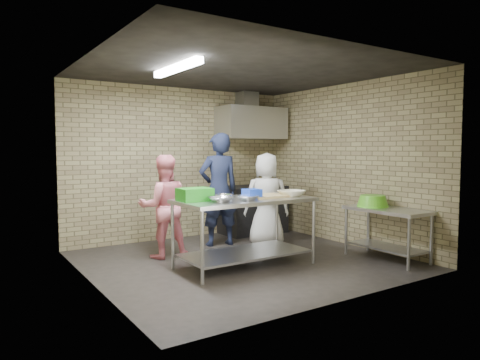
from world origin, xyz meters
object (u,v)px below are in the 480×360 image
object	(u,v)px
green_basin	(373,201)
woman_white	(267,200)
man_navy	(219,189)
stove	(253,209)
side_counter	(387,234)
blue_tub	(252,194)
bottle_green	(265,129)
bottle_red	(248,127)
woman_pink	(164,206)
green_crate	(195,195)
prep_table	(245,232)

from	to	relation	value
green_basin	woman_white	distance (m)	1.70
man_navy	woman_white	size ratio (longest dim) A/B	1.21
stove	man_navy	size ratio (longest dim) A/B	0.64
stove	side_counter	bearing A→B (deg)	-80.71
blue_tub	green_basin	distance (m)	1.93
side_counter	bottle_green	world-z (taller)	bottle_green
stove	bottle_red	size ratio (longest dim) A/B	6.67
blue_tub	woman_pink	size ratio (longest dim) A/B	0.14
green_crate	woman_white	xyz separation A→B (m)	(1.72, 0.74, -0.25)
prep_table	woman_pink	distance (m)	1.32
prep_table	side_counter	distance (m)	2.10
stove	green_basin	bearing A→B (deg)	-80.24
bottle_green	woman_white	bearing A→B (deg)	-125.16
green_crate	bottle_green	xyz separation A→B (m)	(2.63, 2.04, 1.00)
stove	woman_white	xyz separation A→B (m)	(-0.46, -1.06, 0.32)
woman_pink	blue_tub	bearing A→B (deg)	136.73
stove	green_basin	distance (m)	2.57
bottle_red	woman_white	distance (m)	1.88
bottle_green	woman_white	world-z (taller)	bottle_green
prep_table	bottle_red	bearing A→B (deg)	54.65
stove	green_crate	world-z (taller)	green_crate
bottle_red	stove	bearing A→B (deg)	-101.77
prep_table	green_basin	xyz separation A→B (m)	(1.91, -0.58, 0.37)
prep_table	man_navy	world-z (taller)	man_navy
prep_table	woman_pink	bearing A→B (deg)	124.72
prep_table	woman_white	bearing A→B (deg)	40.21
stove	blue_tub	bearing A→B (deg)	-125.34
side_counter	man_navy	size ratio (longest dim) A/B	0.64
bottle_red	woman_pink	xyz separation A→B (m)	(-2.26, -1.10, -1.27)
green_basin	man_navy	bearing A→B (deg)	128.65
man_navy	bottle_red	bearing A→B (deg)	-135.37
bottle_green	man_navy	world-z (taller)	bottle_green
bottle_green	woman_white	distance (m)	2.02
side_counter	bottle_red	xyz separation A→B (m)	(-0.40, 2.99, 1.65)
woman_pink	woman_white	distance (m)	1.76
woman_white	prep_table	bearing A→B (deg)	72.60
man_navy	green_crate	bearing A→B (deg)	57.68
prep_table	man_navy	distance (m)	1.46
bottle_green	woman_pink	size ratio (longest dim) A/B	0.10
blue_tub	bottle_green	world-z (taller)	bottle_green
green_basin	bottle_red	xyz separation A→B (m)	(-0.38, 2.74, 1.19)
bottle_red	woman_white	xyz separation A→B (m)	(-0.51, -1.30, -1.26)
side_counter	bottle_green	size ratio (longest dim) A/B	8.00
bottle_red	woman_pink	size ratio (longest dim) A/B	0.12
green_basin	bottle_green	xyz separation A→B (m)	(0.02, 2.74, 1.18)
prep_table	man_navy	size ratio (longest dim) A/B	1.00
side_counter	woman_white	xyz separation A→B (m)	(-0.91, 1.69, 0.40)
prep_table	side_counter	xyz separation A→B (m)	(1.93, -0.83, -0.09)
woman_pink	woman_white	bearing A→B (deg)	-173.79
prep_table	bottle_green	xyz separation A→B (m)	(1.93, 2.16, 1.55)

